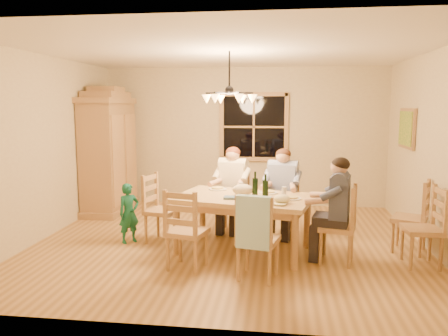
# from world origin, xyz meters

# --- Properties ---
(floor) EXTENTS (5.50, 5.50, 0.00)m
(floor) POSITION_xyz_m (0.00, 0.00, 0.00)
(floor) COLOR olive
(floor) RESTS_ON ground
(ceiling) EXTENTS (5.50, 5.00, 0.02)m
(ceiling) POSITION_xyz_m (0.00, 0.00, 2.70)
(ceiling) COLOR white
(ceiling) RESTS_ON wall_back
(wall_back) EXTENTS (5.50, 0.02, 2.70)m
(wall_back) POSITION_xyz_m (0.00, 2.50, 1.35)
(wall_back) COLOR tan
(wall_back) RESTS_ON floor
(wall_left) EXTENTS (0.02, 5.00, 2.70)m
(wall_left) POSITION_xyz_m (-2.75, 0.00, 1.35)
(wall_left) COLOR tan
(wall_left) RESTS_ON floor
(wall_right) EXTENTS (0.02, 5.00, 2.70)m
(wall_right) POSITION_xyz_m (2.75, 0.00, 1.35)
(wall_right) COLOR tan
(wall_right) RESTS_ON floor
(window) EXTENTS (1.30, 0.06, 1.30)m
(window) POSITION_xyz_m (0.20, 2.47, 1.55)
(window) COLOR black
(window) RESTS_ON wall_back
(painting) EXTENTS (0.06, 0.78, 0.64)m
(painting) POSITION_xyz_m (2.71, 1.20, 1.60)
(painting) COLOR olive
(painting) RESTS_ON wall_right
(chandelier) EXTENTS (0.77, 0.68, 0.71)m
(chandelier) POSITION_xyz_m (-0.00, 0.00, 2.08)
(chandelier) COLOR black
(chandelier) RESTS_ON ceiling
(armoire) EXTENTS (0.66, 1.40, 2.30)m
(armoire) POSITION_xyz_m (-2.42, 1.60, 1.06)
(armoire) COLOR olive
(armoire) RESTS_ON floor
(dining_table) EXTENTS (1.97, 1.45, 0.76)m
(dining_table) POSITION_xyz_m (0.24, -0.37, 0.66)
(dining_table) COLOR #A8854A
(dining_table) RESTS_ON floor
(chair_far_left) EXTENTS (0.52, 0.51, 0.99)m
(chair_far_left) POSITION_xyz_m (-0.01, 0.54, 0.30)
(chair_far_left) COLOR #9F6A46
(chair_far_left) RESTS_ON floor
(chair_far_right) EXTENTS (0.52, 0.51, 0.99)m
(chair_far_right) POSITION_xyz_m (0.76, 0.36, 0.30)
(chair_far_right) COLOR #9F6A46
(chair_far_right) RESTS_ON floor
(chair_near_left) EXTENTS (0.52, 0.51, 0.99)m
(chair_near_left) POSITION_xyz_m (-0.38, -1.09, 0.30)
(chair_near_left) COLOR #9F6A46
(chair_near_left) RESTS_ON floor
(chair_near_right) EXTENTS (0.52, 0.51, 0.99)m
(chair_near_right) POSITION_xyz_m (0.48, -1.29, 0.30)
(chair_near_right) COLOR #9F6A46
(chair_near_right) RESTS_ON floor
(chair_end_left) EXTENTS (0.51, 0.52, 0.99)m
(chair_end_left) POSITION_xyz_m (-0.96, -0.10, 0.30)
(chair_end_left) COLOR #9F6A46
(chair_end_left) RESTS_ON floor
(chair_end_right) EXTENTS (0.51, 0.52, 0.99)m
(chair_end_right) POSITION_xyz_m (1.43, -0.65, 0.30)
(chair_end_right) COLOR #9F6A46
(chair_end_right) RESTS_ON floor
(adult_woman) EXTENTS (0.46, 0.49, 0.87)m
(adult_woman) POSITION_xyz_m (-0.01, 0.54, 0.84)
(adult_woman) COLOR beige
(adult_woman) RESTS_ON floor
(adult_plaid_man) EXTENTS (0.46, 0.49, 0.87)m
(adult_plaid_man) POSITION_xyz_m (0.76, 0.36, 0.84)
(adult_plaid_man) COLOR #364B96
(adult_plaid_man) RESTS_ON floor
(adult_slate_man) EXTENTS (0.49, 0.46, 0.87)m
(adult_slate_man) POSITION_xyz_m (1.43, -0.65, 0.84)
(adult_slate_man) COLOR #3F4765
(adult_slate_man) RESTS_ON floor
(towel) EXTENTS (0.39, 0.18, 0.58)m
(towel) POSITION_xyz_m (0.44, -1.47, 0.70)
(towel) COLOR #98C1CE
(towel) RESTS_ON chair_near_right
(wine_bottle_a) EXTENTS (0.08, 0.08, 0.33)m
(wine_bottle_a) POSITION_xyz_m (0.39, -0.34, 0.93)
(wine_bottle_a) COLOR black
(wine_bottle_a) RESTS_ON dining_table
(wine_bottle_b) EXTENTS (0.08, 0.08, 0.33)m
(wine_bottle_b) POSITION_xyz_m (0.53, -0.54, 0.93)
(wine_bottle_b) COLOR black
(wine_bottle_b) RESTS_ON dining_table
(plate_woman) EXTENTS (0.26, 0.26, 0.02)m
(plate_woman) POSITION_xyz_m (-0.17, 0.03, 0.77)
(plate_woman) COLOR white
(plate_woman) RESTS_ON dining_table
(plate_plaid) EXTENTS (0.26, 0.26, 0.02)m
(plate_plaid) POSITION_xyz_m (0.56, -0.15, 0.77)
(plate_plaid) COLOR white
(plate_plaid) RESTS_ON dining_table
(plate_slate) EXTENTS (0.26, 0.26, 0.02)m
(plate_slate) POSITION_xyz_m (0.86, -0.49, 0.77)
(plate_slate) COLOR white
(plate_slate) RESTS_ON dining_table
(wine_glass_a) EXTENTS (0.06, 0.06, 0.14)m
(wine_glass_a) POSITION_xyz_m (0.17, -0.10, 0.83)
(wine_glass_a) COLOR silver
(wine_glass_a) RESTS_ON dining_table
(wine_glass_b) EXTENTS (0.06, 0.06, 0.14)m
(wine_glass_b) POSITION_xyz_m (0.77, -0.37, 0.83)
(wine_glass_b) COLOR silver
(wine_glass_b) RESTS_ON dining_table
(cap) EXTENTS (0.20, 0.20, 0.11)m
(cap) POSITION_xyz_m (0.74, -0.75, 0.82)
(cap) COLOR #CCC388
(cap) RESTS_ON dining_table
(napkin) EXTENTS (0.21, 0.18, 0.03)m
(napkin) POSITION_xyz_m (0.09, -0.56, 0.78)
(napkin) COLOR #476583
(napkin) RESTS_ON dining_table
(cloth_bundle) EXTENTS (0.28, 0.22, 0.15)m
(cloth_bundle) POSITION_xyz_m (0.22, -0.32, 0.84)
(cloth_bundle) COLOR tan
(cloth_bundle) RESTS_ON dining_table
(child) EXTENTS (0.37, 0.37, 0.86)m
(child) POSITION_xyz_m (-1.43, -0.19, 0.43)
(child) COLOR #176A55
(child) RESTS_ON floor
(chair_spare_front) EXTENTS (0.43, 0.45, 0.99)m
(chair_spare_front) POSITION_xyz_m (2.45, -0.64, 0.30)
(chair_spare_front) COLOR #9F6A46
(chair_spare_front) RESTS_ON floor
(chair_spare_back) EXTENTS (0.56, 0.57, 0.99)m
(chair_spare_back) POSITION_xyz_m (2.45, -0.12, 0.30)
(chair_spare_back) COLOR #9F6A46
(chair_spare_back) RESTS_ON floor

